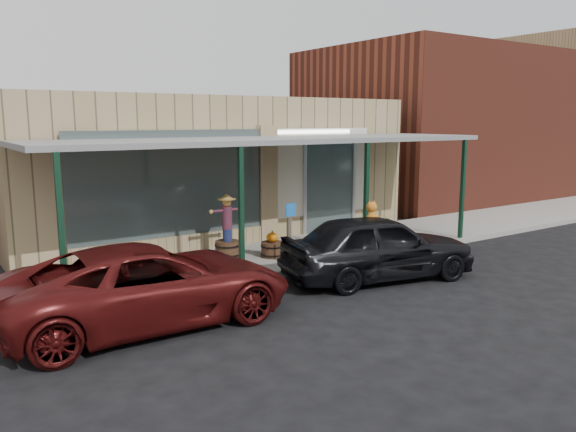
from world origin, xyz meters
TOP-DOWN VIEW (x-y plane):
  - ground at (0.00, 0.00)m, footprint 120.00×120.00m
  - sidewalk at (0.00, 3.60)m, footprint 40.00×3.20m
  - storefront at (-0.00, 8.16)m, footprint 12.00×6.25m
  - awning at (0.00, 3.56)m, footprint 12.00×3.00m
  - block_buildings_near at (2.01, 9.20)m, footprint 61.00×8.00m
  - barrel_scarecrow at (-1.24, 3.87)m, footprint 0.96×0.77m
  - barrel_pumpkin at (-0.29, 3.27)m, footprint 0.73×0.73m
  - handicap_sign at (-0.33, 2.40)m, footprint 0.30×0.07m
  - parked_sedan at (0.88, 0.70)m, footprint 4.66×2.63m
  - car_maroon at (-4.37, 0.89)m, footprint 5.13×2.44m

SIDE VIEW (x-z plane):
  - ground at x=0.00m, z-range 0.00..0.00m
  - sidewalk at x=0.00m, z-range 0.00..0.15m
  - barrel_pumpkin at x=-0.29m, z-range 0.05..0.72m
  - barrel_scarecrow at x=-1.24m, z-range -0.11..1.50m
  - car_maroon at x=-4.37m, z-range 0.00..1.41m
  - parked_sedan at x=0.88m, z-range -0.08..1.58m
  - handicap_sign at x=-0.33m, z-range 0.36..1.83m
  - storefront at x=0.00m, z-range -0.01..4.19m
  - awning at x=0.00m, z-range 1.49..4.53m
  - block_buildings_near at x=2.01m, z-range -0.23..7.77m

